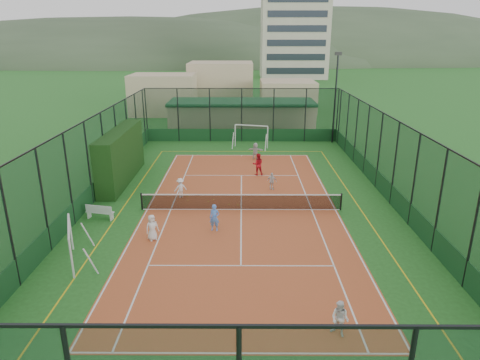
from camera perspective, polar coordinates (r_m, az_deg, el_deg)
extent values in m
plane|color=#255A1E|center=(24.99, 0.16, -3.99)|extent=(300.00, 300.00, 0.00)
cube|color=#AA5625|center=(24.99, 0.16, -3.98)|extent=(11.17, 23.97, 0.01)
cube|color=beige|center=(105.85, 7.29, 21.52)|extent=(15.00, 12.00, 30.00)
cube|color=black|center=(30.55, -15.59, 3.11)|extent=(1.22, 8.13, 3.56)
imported|color=white|center=(21.63, -11.63, -6.22)|extent=(0.77, 0.70, 1.33)
imported|color=#548DEE|center=(22.20, -3.42, -5.04)|extent=(0.55, 0.39, 1.42)
imported|color=white|center=(15.41, 13.18, -17.57)|extent=(0.80, 0.78, 1.30)
imported|color=white|center=(26.88, -7.94, -1.04)|extent=(0.93, 0.77, 1.26)
imported|color=silver|center=(28.08, 4.28, -0.15)|extent=(0.73, 0.52, 1.15)
imported|color=silver|center=(35.07, 2.07, 3.92)|extent=(1.31, 0.68, 1.35)
imported|color=red|center=(30.92, 2.40, 2.11)|extent=(0.81, 0.65, 1.60)
sphere|color=#CCE033|center=(27.16, -7.02, -2.13)|extent=(0.07, 0.07, 0.07)
sphere|color=#CCE033|center=(25.65, -1.47, -3.27)|extent=(0.07, 0.07, 0.07)
sphere|color=#CCE033|center=(26.42, -3.57, -2.63)|extent=(0.07, 0.07, 0.07)
sphere|color=#CCE033|center=(25.58, -0.27, -3.33)|extent=(0.07, 0.07, 0.07)
sphere|color=#CCE033|center=(26.48, -6.95, -2.69)|extent=(0.07, 0.07, 0.07)
sphere|color=#CCE033|center=(26.16, -4.26, -2.87)|extent=(0.07, 0.07, 0.07)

